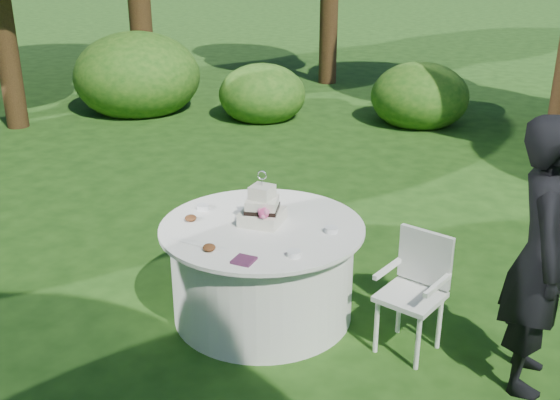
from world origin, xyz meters
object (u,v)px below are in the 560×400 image
object	(u,v)px
cake	(262,209)
chair	(416,283)
table	(262,270)
napkins	(244,260)
guest	(542,257)

from	to	relation	value
cake	chair	size ratio (longest dim) A/B	0.48
cake	chair	bearing A→B (deg)	0.76
cake	chair	world-z (taller)	cake
table	chair	xyz separation A→B (m)	(1.19, 0.06, 0.13)
napkins	chair	bearing A→B (deg)	32.02
napkins	cake	world-z (taller)	cake
guest	napkins	bearing A→B (deg)	101.91
table	napkins	bearing A→B (deg)	-75.48
guest	chair	world-z (taller)	guest
chair	guest	bearing A→B (deg)	-5.16
napkins	cake	distance (m)	0.66
napkins	chair	distance (m)	1.25
guest	table	xyz separation A→B (m)	(-1.97, 0.01, -0.53)
guest	cake	size ratio (longest dim) A/B	4.36
guest	table	bearing A→B (deg)	83.95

